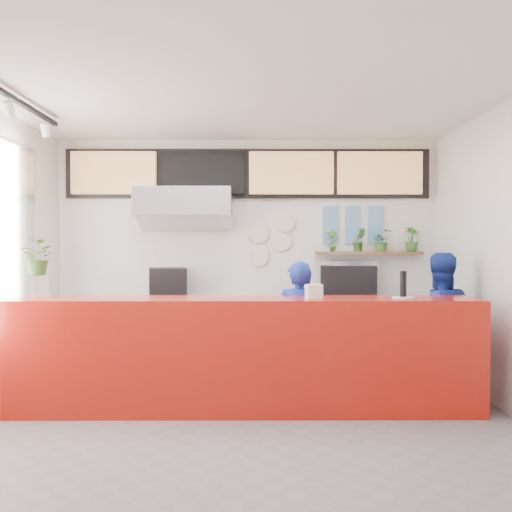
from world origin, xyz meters
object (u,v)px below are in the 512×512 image
(service_counter, at_px, (246,355))
(pepper_mill, at_px, (403,284))
(espresso_machine, at_px, (348,283))
(panini_oven, at_px, (167,284))
(staff_right, at_px, (439,324))
(staff_center, at_px, (299,330))

(service_counter, relative_size, pepper_mill, 18.18)
(espresso_machine, bearing_deg, panini_oven, -171.16)
(espresso_machine, distance_m, staff_right, 1.48)
(staff_center, bearing_deg, pepper_mill, 161.99)
(service_counter, bearing_deg, panini_oven, 119.73)
(staff_center, relative_size, staff_right, 0.95)
(service_counter, bearing_deg, staff_right, 15.98)
(service_counter, xyz_separation_m, staff_center, (0.55, 0.45, 0.17))
(espresso_machine, bearing_deg, pepper_mill, -74.41)
(panini_oven, xyz_separation_m, pepper_mill, (2.54, -1.84, 0.13))
(espresso_machine, relative_size, staff_center, 0.48)
(panini_oven, height_order, pepper_mill, pepper_mill)
(pepper_mill, bearing_deg, espresso_machine, 96.75)
(service_counter, height_order, pepper_mill, pepper_mill)
(staff_center, distance_m, pepper_mill, 1.20)
(service_counter, height_order, staff_right, staff_right)
(panini_oven, bearing_deg, staff_right, -32.72)
(espresso_machine, bearing_deg, staff_center, -110.09)
(service_counter, relative_size, espresso_machine, 6.45)
(panini_oven, xyz_separation_m, espresso_machine, (2.32, 0.00, 0.02))
(service_counter, distance_m, espresso_machine, 2.29)
(staff_center, xyz_separation_m, staff_right, (1.52, 0.14, 0.04))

